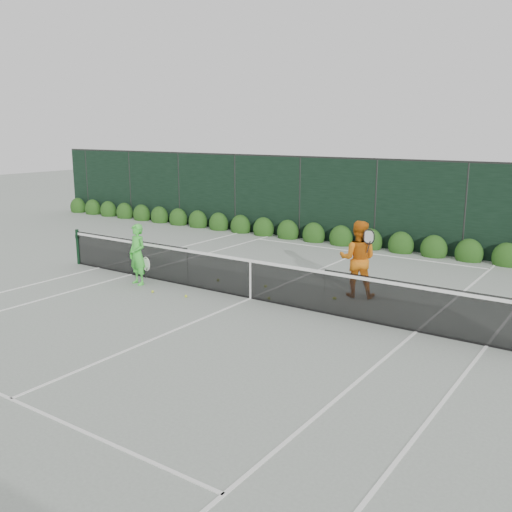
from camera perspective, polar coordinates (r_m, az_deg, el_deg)
The scene contains 8 objects.
ground at distance 13.90m, azimuth -0.55°, elevation -4.27°, with size 80.00×80.00×0.00m, color gray.
tennis_net at distance 13.76m, azimuth -0.64°, elevation -2.14°, with size 12.90×0.10×1.07m.
player_woman at distance 15.29m, azimuth -11.77°, elevation 0.15°, with size 0.68×0.49×1.61m.
player_man at distance 14.08m, azimuth 10.15°, elevation -0.28°, with size 1.09×0.97×1.88m.
court_lines at distance 13.89m, azimuth -0.55°, elevation -4.25°, with size 11.03×23.83×0.01m.
windscreen_fence at distance 11.47m, azimuth -8.36°, elevation -0.24°, with size 32.00×21.07×3.06m.
hedge_row at distance 19.95m, azimuth 11.32°, elevation 1.40°, with size 31.66×0.65×0.94m.
tennis_balls at distance 14.29m, azimuth -0.57°, elevation -3.65°, with size 4.12×2.16×0.07m.
Camera 1 is at (7.64, -10.88, 4.05)m, focal length 40.00 mm.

